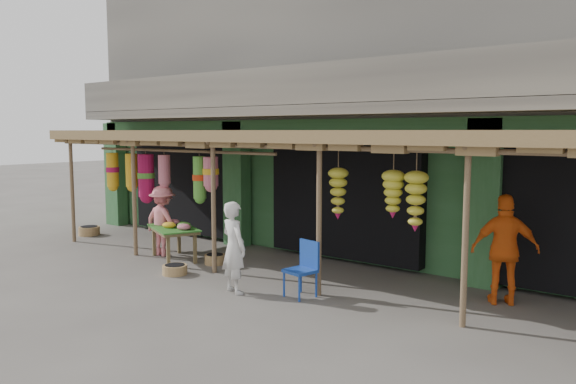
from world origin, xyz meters
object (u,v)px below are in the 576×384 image
Objects in this scene: person_front at (234,247)px; person_vendor at (505,250)px; blue_chair at (304,266)px; person_shopper at (163,221)px; flower_table at (175,229)px.

person_front is 0.89× the size of person_vendor.
blue_chair is 0.53× the size of person_vendor.
blue_chair is at bearing 1.81° from person_vendor.
blue_chair is 0.59× the size of person_front.
person_vendor reaches higher than person_front.
person_shopper is (-4.33, 0.56, 0.26)m from blue_chair.
person_vendor reaches higher than person_shopper.
person_front is 4.45m from person_vendor.
person_vendor is (3.87, 2.20, 0.10)m from person_front.
person_vendor is at bearing -135.36° from person_front.
blue_chair is at bearing -136.68° from person_front.
person_front is at bearing -140.76° from blue_chair.
person_front is (-1.07, -0.58, 0.27)m from blue_chair.
flower_table is 2.92m from person_front.
blue_chair reaches higher than flower_table.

